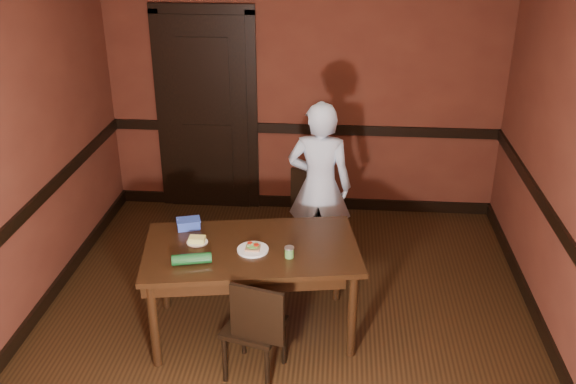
% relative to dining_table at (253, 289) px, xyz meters
% --- Properties ---
extents(floor, '(4.00, 4.50, 0.01)m').
position_rel_dining_table_xyz_m(floor, '(0.24, -0.04, -0.37)').
color(floor, black).
rests_on(floor, ground).
extents(wall_back, '(4.00, 0.02, 2.70)m').
position_rel_dining_table_xyz_m(wall_back, '(0.24, 2.21, 0.98)').
color(wall_back, '#56261A').
rests_on(wall_back, ground).
extents(wall_left, '(0.02, 4.50, 2.70)m').
position_rel_dining_table_xyz_m(wall_left, '(-1.76, -0.04, 0.98)').
color(wall_left, '#56261A').
rests_on(wall_left, ground).
extents(dado_back, '(4.00, 0.03, 0.10)m').
position_rel_dining_table_xyz_m(dado_back, '(0.24, 2.20, 0.53)').
color(dado_back, black).
rests_on(dado_back, ground).
extents(dado_left, '(0.03, 4.50, 0.10)m').
position_rel_dining_table_xyz_m(dado_left, '(-1.74, -0.04, 0.53)').
color(dado_left, black).
rests_on(dado_left, ground).
extents(dado_right, '(0.03, 4.50, 0.10)m').
position_rel_dining_table_xyz_m(dado_right, '(2.23, -0.04, 0.53)').
color(dado_right, black).
rests_on(dado_right, ground).
extents(baseboard_back, '(4.00, 0.03, 0.12)m').
position_rel_dining_table_xyz_m(baseboard_back, '(0.24, 2.20, -0.31)').
color(baseboard_back, black).
rests_on(baseboard_back, ground).
extents(baseboard_left, '(0.03, 4.50, 0.12)m').
position_rel_dining_table_xyz_m(baseboard_left, '(-1.74, -0.04, -0.31)').
color(baseboard_left, black).
rests_on(baseboard_left, ground).
extents(baseboard_right, '(0.03, 4.50, 0.12)m').
position_rel_dining_table_xyz_m(baseboard_right, '(2.23, -0.04, -0.31)').
color(baseboard_right, black).
rests_on(baseboard_right, ground).
extents(door, '(1.05, 0.07, 2.20)m').
position_rel_dining_table_xyz_m(door, '(-0.76, 2.18, 0.72)').
color(door, black).
rests_on(door, ground).
extents(dining_table, '(1.70, 1.13, 0.74)m').
position_rel_dining_table_xyz_m(dining_table, '(0.00, 0.00, 0.00)').
color(dining_table, black).
rests_on(dining_table, floor).
extents(chair_far, '(0.51, 0.51, 0.87)m').
position_rel_dining_table_xyz_m(chair_far, '(0.45, 0.98, 0.07)').
color(chair_far, black).
rests_on(chair_far, floor).
extents(chair_near, '(0.46, 0.46, 0.81)m').
position_rel_dining_table_xyz_m(chair_near, '(0.08, -0.49, 0.03)').
color(chair_near, black).
rests_on(chair_near, floor).
extents(person, '(0.59, 0.41, 1.55)m').
position_rel_dining_table_xyz_m(person, '(0.46, 1.05, 0.40)').
color(person, silver).
rests_on(person, floor).
extents(sandwich_plate, '(0.23, 0.23, 0.06)m').
position_rel_dining_table_xyz_m(sandwich_plate, '(0.02, -0.05, 0.39)').
color(sandwich_plate, white).
rests_on(sandwich_plate, dining_table).
extents(sauce_jar, '(0.07, 0.07, 0.08)m').
position_rel_dining_table_xyz_m(sauce_jar, '(0.29, -0.12, 0.41)').
color(sauce_jar, '#50873E').
rests_on(sauce_jar, dining_table).
extents(cheese_saucer, '(0.16, 0.16, 0.05)m').
position_rel_dining_table_xyz_m(cheese_saucer, '(-0.41, 0.03, 0.39)').
color(cheese_saucer, white).
rests_on(cheese_saucer, dining_table).
extents(food_tub, '(0.21, 0.17, 0.08)m').
position_rel_dining_table_xyz_m(food_tub, '(-0.53, 0.25, 0.41)').
color(food_tub, blue).
rests_on(food_tub, dining_table).
extents(wrapped_veg, '(0.29, 0.14, 0.08)m').
position_rel_dining_table_xyz_m(wrapped_veg, '(-0.38, -0.27, 0.41)').
color(wrapped_veg, '#104219').
rests_on(wrapped_veg, dining_table).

